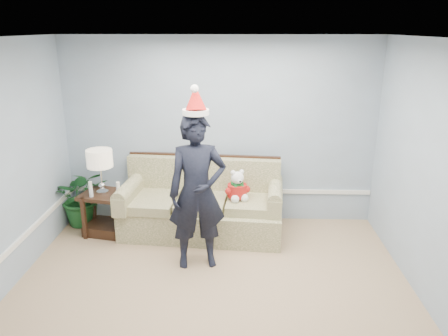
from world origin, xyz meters
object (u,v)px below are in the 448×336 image
object	(u,v)px
table_lamp	(100,160)
teddy_bear	(237,189)
houseplant	(83,196)
sofa	(202,207)
man	(197,193)
side_table	(107,217)

from	to	relation	value
table_lamp	teddy_bear	xyz separation A→B (m)	(1.87, -0.02, -0.38)
table_lamp	houseplant	distance (m)	0.81
table_lamp	sofa	bearing A→B (deg)	4.43
sofa	teddy_bear	size ratio (longest dim) A/B	5.37
table_lamp	man	xyz separation A→B (m)	(1.40, -0.80, -0.14)
sofa	houseplant	distance (m)	1.78
side_table	table_lamp	distance (m)	0.84
houseplant	teddy_bear	bearing A→B (deg)	-7.80
table_lamp	man	bearing A→B (deg)	-29.81
sofa	man	size ratio (longest dim) A/B	1.22
sofa	man	xyz separation A→B (m)	(0.02, -0.91, 0.57)
houseplant	side_table	bearing A→B (deg)	-34.01
man	side_table	bearing A→B (deg)	138.61
table_lamp	houseplant	xyz separation A→B (m)	(-0.40, 0.29, -0.65)
sofa	table_lamp	xyz separation A→B (m)	(-1.38, -0.11, 0.71)
side_table	man	size ratio (longest dim) A/B	0.38
side_table	table_lamp	xyz separation A→B (m)	(-0.03, -0.00, 0.84)
sofa	side_table	world-z (taller)	sofa
sofa	side_table	xyz separation A→B (m)	(-1.35, -0.10, -0.13)
side_table	teddy_bear	distance (m)	1.90
table_lamp	teddy_bear	bearing A→B (deg)	-0.66
side_table	teddy_bear	size ratio (longest dim) A/B	1.67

